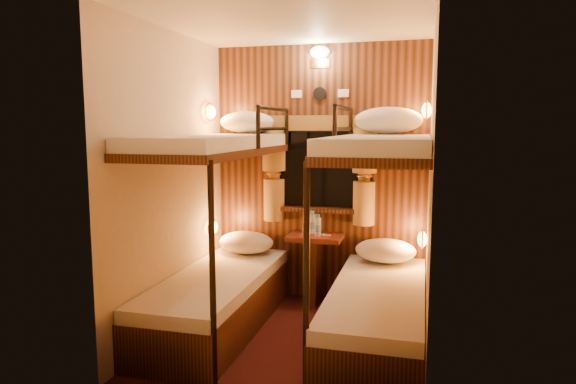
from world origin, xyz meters
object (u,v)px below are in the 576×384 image
(bunk_left, at_px, (217,262))
(bottle_left, at_px, (312,224))
(bunk_right, at_px, (378,273))
(table, at_px, (315,260))
(bottle_right, at_px, (318,227))

(bunk_left, relative_size, bottle_left, 8.61)
(bunk_right, relative_size, bottle_left, 8.61)
(table, height_order, bottle_right, bottle_right)
(bunk_right, height_order, bottle_right, bunk_right)
(bunk_right, bearing_deg, table, 129.67)
(bunk_left, distance_m, bottle_right, 1.01)
(bunk_right, relative_size, table, 2.90)
(bunk_left, height_order, table, bunk_left)
(bunk_left, bearing_deg, bunk_right, 0.00)
(bottle_right, bearing_deg, table, 123.49)
(table, xyz_separation_m, bottle_left, (-0.04, 0.05, 0.33))
(bunk_left, relative_size, bottle_right, 9.18)
(table, bearing_deg, bunk_right, -50.33)
(table, bearing_deg, bunk_left, -129.67)
(bunk_right, distance_m, table, 1.02)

